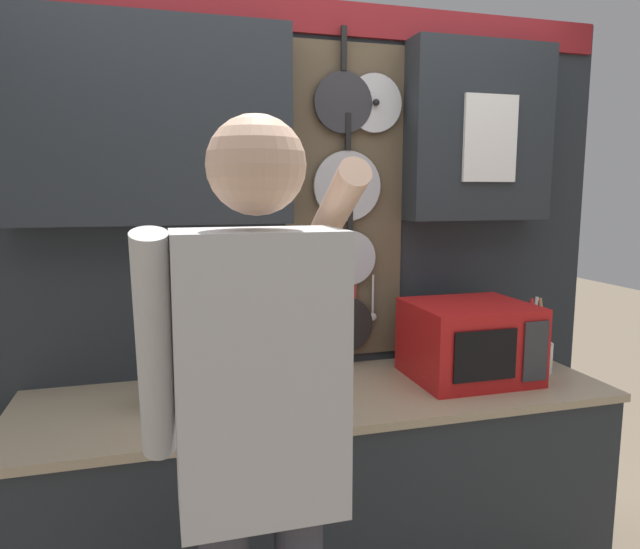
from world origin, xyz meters
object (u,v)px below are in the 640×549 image
microwave (469,341)px  person (260,426)px  knife_block (171,377)px  utensil_crock (537,355)px

microwave → person: person is taller
knife_block → microwave: bearing=-0.0°
utensil_crock → microwave: bearing=-179.6°
knife_block → utensil_crock: 1.48m
knife_block → utensil_crock: bearing=0.1°
knife_block → utensil_crock: (1.48, 0.00, -0.04)m
microwave → utensil_crock: 0.33m
utensil_crock → person: bearing=-151.3°
knife_block → person: (0.19, -0.70, 0.09)m
person → knife_block: bearing=105.1°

